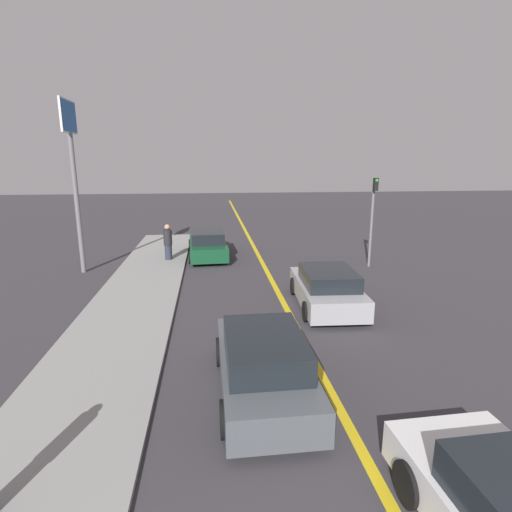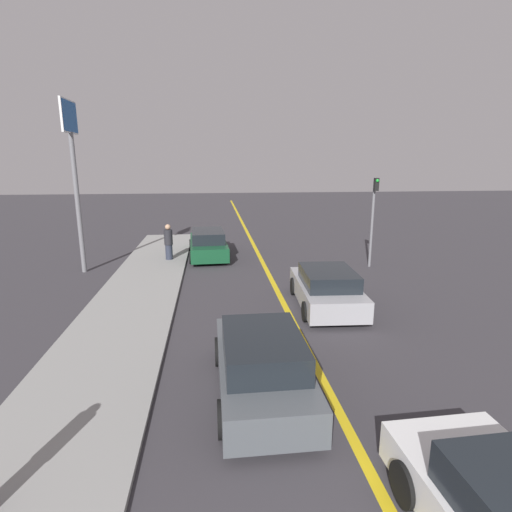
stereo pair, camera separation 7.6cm
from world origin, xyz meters
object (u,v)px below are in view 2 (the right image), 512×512
object	(u,v)px
roadside_sign	(72,149)
car_ahead_center	(262,365)
traffic_light	(373,213)
car_far_distant	(326,289)
pedestrian_mid_group	(169,242)
car_parked_left_lot	(208,244)

from	to	relation	value
roadside_sign	car_ahead_center	bearing A→B (deg)	-57.30
car_ahead_center	traffic_light	world-z (taller)	traffic_light
traffic_light	roadside_sign	bearing A→B (deg)	177.57
car_far_distant	pedestrian_mid_group	distance (m)	8.91
car_far_distant	traffic_light	bearing A→B (deg)	57.52
car_parked_left_lot	traffic_light	bearing A→B (deg)	-24.13
car_ahead_center	roadside_sign	world-z (taller)	roadside_sign
car_ahead_center	car_far_distant	size ratio (longest dim) A/B	1.00
car_far_distant	car_parked_left_lot	size ratio (longest dim) A/B	0.87
car_ahead_center	traffic_light	bearing A→B (deg)	56.93
car_ahead_center	traffic_light	xyz separation A→B (m)	(6.15, 9.58, 1.78)
pedestrian_mid_group	car_far_distant	bearing A→B (deg)	-49.82
traffic_light	roadside_sign	distance (m)	12.94
car_ahead_center	roadside_sign	bearing A→B (deg)	122.32
car_parked_left_lot	traffic_light	size ratio (longest dim) A/B	1.18
car_parked_left_lot	car_ahead_center	bearing A→B (deg)	-87.40
car_far_distant	roadside_sign	bearing A→B (deg)	153.15
pedestrian_mid_group	traffic_light	world-z (taller)	traffic_light
car_ahead_center	car_far_distant	bearing A→B (deg)	59.99
car_ahead_center	car_parked_left_lot	distance (m)	12.49
car_parked_left_lot	traffic_light	distance (m)	8.05
car_ahead_center	car_parked_left_lot	bearing A→B (deg)	94.97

